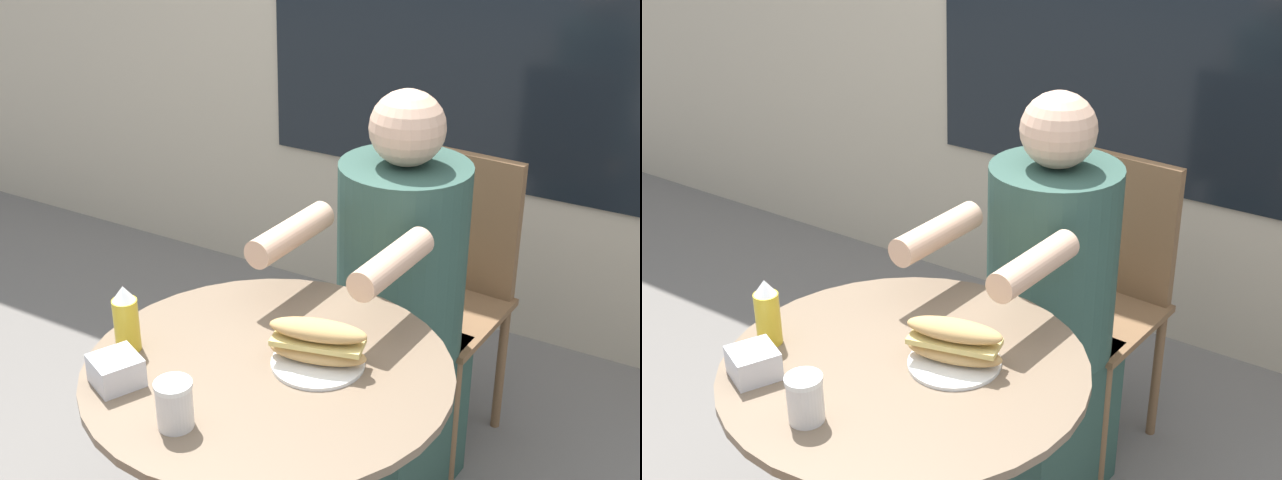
# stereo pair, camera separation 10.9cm
# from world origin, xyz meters

# --- Properties ---
(cafe_table) EXTENTS (0.76, 0.76, 0.72)m
(cafe_table) POSITION_xyz_m (0.00, 0.00, 0.53)
(cafe_table) COLOR brown
(cafe_table) RESTS_ON ground_plane
(diner_chair) EXTENTS (0.40, 0.40, 0.87)m
(diner_chair) POSITION_xyz_m (0.02, 0.91, 0.52)
(diner_chair) COLOR brown
(diner_chair) RESTS_ON ground_plane
(seated_diner) EXTENTS (0.36, 0.61, 1.15)m
(seated_diner) POSITION_xyz_m (0.01, 0.56, 0.50)
(seated_diner) COLOR #2D4C42
(seated_diner) RESTS_ON ground_plane
(sandwich_on_plate) EXTENTS (0.21, 0.19, 0.10)m
(sandwich_on_plate) POSITION_xyz_m (0.08, 0.06, 0.76)
(sandwich_on_plate) COLOR white
(sandwich_on_plate) RESTS_ON cafe_table
(drink_cup) EXTENTS (0.07, 0.07, 0.10)m
(drink_cup) POSITION_xyz_m (-0.04, -0.25, 0.76)
(drink_cup) COLOR silver
(drink_cup) RESTS_ON cafe_table
(napkin_box) EXTENTS (0.12, 0.12, 0.06)m
(napkin_box) POSITION_xyz_m (-0.23, -0.20, 0.75)
(napkin_box) COLOR silver
(napkin_box) RESTS_ON cafe_table
(condiment_bottle) EXTENTS (0.05, 0.05, 0.15)m
(condiment_bottle) POSITION_xyz_m (-0.29, -0.09, 0.79)
(condiment_bottle) COLOR gold
(condiment_bottle) RESTS_ON cafe_table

